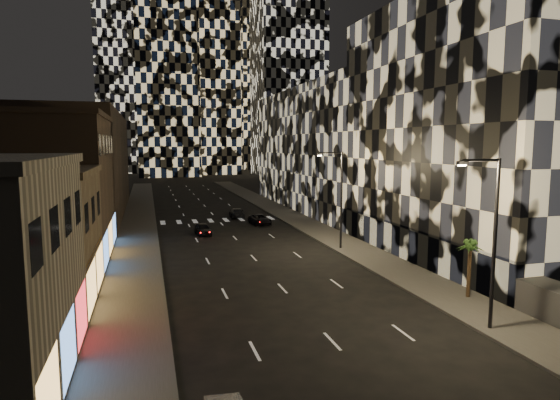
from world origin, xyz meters
TOP-DOWN VIEW (x-y plane):
  - sidewalk_left at (-10.00, 50.00)m, footprint 4.00×120.00m
  - sidewalk_right at (10.00, 50.00)m, footprint 4.00×120.00m
  - curb_left at (-7.90, 50.00)m, footprint 0.20×120.00m
  - curb_right at (7.90, 50.00)m, footprint 0.20×120.00m
  - retail_tan at (-17.00, 21.00)m, footprint 10.00×10.00m
  - retail_brown at (-17.00, 33.50)m, footprint 10.00×15.00m
  - retail_filler_left at (-17.00, 60.00)m, footprint 10.00×40.00m
  - midrise_right at (20.00, 24.50)m, footprint 16.00×25.00m
  - midrise_base at (12.30, 24.50)m, footprint 0.60×25.00m
  - midrise_filler_right at (20.00, 57.00)m, footprint 16.00×40.00m
  - tower_right_mid at (35.00, 135.00)m, footprint 20.00×20.00m
  - tower_center_low at (-2.00, 140.00)m, footprint 18.00×18.00m
  - streetlight_near at (8.35, 10.00)m, footprint 2.55×0.25m
  - streetlight_far at (8.35, 30.00)m, footprint 2.55×0.25m
  - car_dark_midlane at (-3.02, 40.80)m, footprint 1.78×3.82m
  - car_dark_oncoming at (2.76, 51.68)m, footprint 2.08×4.48m
  - car_dark_rightlane at (4.52, 45.53)m, footprint 2.41×4.53m
  - palm_tree at (10.81, 14.65)m, footprint 1.89×1.89m

SIDE VIEW (x-z plane):
  - sidewalk_left at x=-10.00m, z-range 0.00..0.15m
  - sidewalk_right at x=10.00m, z-range 0.00..0.15m
  - curb_left at x=-7.90m, z-range 0.00..0.15m
  - curb_right at x=7.90m, z-range 0.00..0.15m
  - car_dark_rightlane at x=4.52m, z-range 0.00..1.21m
  - car_dark_midlane at x=-3.02m, z-range 0.00..1.26m
  - car_dark_oncoming at x=2.76m, z-range 0.00..1.27m
  - midrise_base at x=12.30m, z-range 0.00..3.00m
  - palm_tree at x=10.81m, z-range 1.36..5.09m
  - retail_tan at x=-17.00m, z-range 0.00..8.00m
  - streetlight_near at x=8.35m, z-range 0.85..9.85m
  - streetlight_far at x=8.35m, z-range 0.85..9.85m
  - retail_brown at x=-17.00m, z-range 0.00..12.00m
  - retail_filler_left at x=-17.00m, z-range 0.00..14.00m
  - midrise_filler_right at x=20.00m, z-range 0.00..18.00m
  - midrise_right at x=20.00m, z-range 0.00..22.00m
  - tower_center_low at x=-2.00m, z-range 0.00..95.00m
  - tower_right_mid at x=35.00m, z-range 0.00..100.00m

